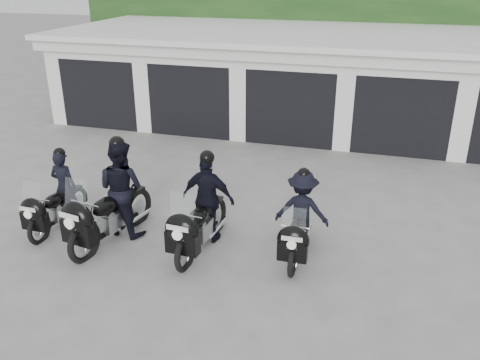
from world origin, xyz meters
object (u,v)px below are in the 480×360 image
(police_bike_b, at_px, (115,196))
(police_bike_c, at_px, (204,207))
(police_bike_d, at_px, (301,217))
(police_bike_a, at_px, (57,197))

(police_bike_b, relative_size, police_bike_c, 1.08)
(police_bike_b, bearing_deg, police_bike_d, 17.79)
(police_bike_a, distance_m, police_bike_c, 3.10)
(police_bike_a, xyz_separation_m, police_bike_b, (1.34, -0.05, 0.22))
(police_bike_a, relative_size, police_bike_b, 0.81)
(police_bike_a, xyz_separation_m, police_bike_c, (3.09, 0.15, 0.15))
(police_bike_a, height_order, police_bike_d, police_bike_d)
(police_bike_d, bearing_deg, police_bike_c, -172.91)
(police_bike_c, height_order, police_bike_d, police_bike_c)
(police_bike_c, relative_size, police_bike_d, 1.15)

